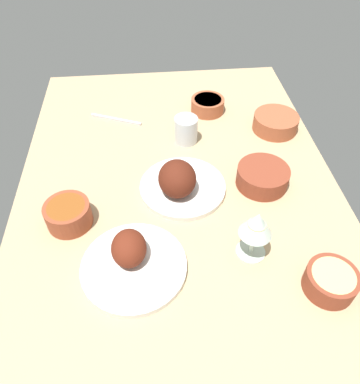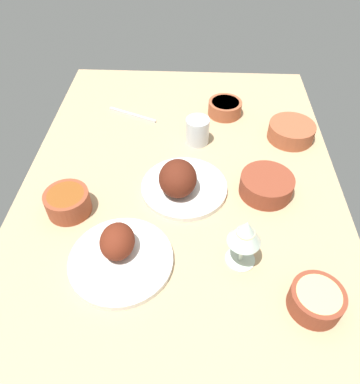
% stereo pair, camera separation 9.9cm
% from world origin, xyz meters
% --- Properties ---
extents(dining_table, '(1.40, 0.90, 0.04)m').
position_xyz_m(dining_table, '(0.00, 0.00, 0.02)').
color(dining_table, tan).
rests_on(dining_table, ground).
extents(plate_center_main, '(0.24, 0.24, 0.11)m').
position_xyz_m(plate_center_main, '(-0.02, 0.00, 0.08)').
color(plate_center_main, silver).
rests_on(plate_center_main, dining_table).
extents(plate_far_side, '(0.24, 0.24, 0.09)m').
position_xyz_m(plate_far_side, '(0.21, -0.13, 0.06)').
color(plate_far_side, silver).
rests_on(plate_far_side, dining_table).
extents(bowl_cream, '(0.14, 0.14, 0.05)m').
position_xyz_m(bowl_cream, '(-0.03, 0.23, 0.07)').
color(bowl_cream, brown).
rests_on(bowl_cream, dining_table).
extents(bowl_onions, '(0.11, 0.11, 0.05)m').
position_xyz_m(bowl_onions, '(-0.41, 0.14, 0.07)').
color(bowl_onions, '#A35133').
rests_on(bowl_onions, dining_table).
extents(bowl_potatoes, '(0.11, 0.11, 0.05)m').
position_xyz_m(bowl_potatoes, '(0.31, 0.30, 0.07)').
color(bowl_potatoes, brown).
rests_on(bowl_potatoes, dining_table).
extents(bowl_pasta, '(0.14, 0.14, 0.05)m').
position_xyz_m(bowl_pasta, '(-0.28, 0.34, 0.07)').
color(bowl_pasta, '#A35133').
rests_on(bowl_pasta, dining_table).
extents(bowl_soup, '(0.11, 0.11, 0.06)m').
position_xyz_m(bowl_soup, '(0.06, -0.29, 0.07)').
color(bowl_soup, brown).
rests_on(bowl_soup, dining_table).
extents(wine_glass, '(0.08, 0.08, 0.14)m').
position_xyz_m(wine_glass, '(0.20, 0.15, 0.14)').
color(wine_glass, silver).
rests_on(wine_glass, dining_table).
extents(water_tumbler, '(0.07, 0.07, 0.08)m').
position_xyz_m(water_tumbler, '(-0.25, 0.04, 0.08)').
color(water_tumbler, silver).
rests_on(water_tumbler, dining_table).
extents(spoon_loose, '(0.08, 0.17, 0.01)m').
position_xyz_m(spoon_loose, '(-0.38, -0.18, 0.04)').
color(spoon_loose, silver).
rests_on(spoon_loose, dining_table).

